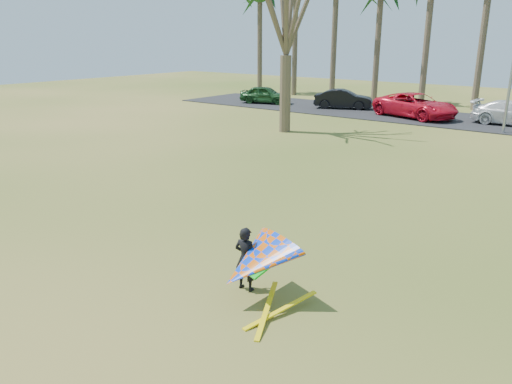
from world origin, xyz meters
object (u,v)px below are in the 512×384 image
Objects in this scene: bare_tree_left at (287,2)px; car_2 at (415,105)px; car_0 at (265,95)px; car_1 at (343,99)px; kite_flyer at (255,262)px.

bare_tree_left reaches higher than car_2.
car_2 is at bearing -105.67° from car_0.
car_2 is (12.23, 0.14, 0.11)m from car_0.
car_1 is 28.96m from kite_flyer.
bare_tree_left reaches higher than kite_flyer.
car_2 is at bearing 66.37° from bare_tree_left.
bare_tree_left is 12.05m from car_1.
car_1 is at bearing 114.74° from kite_flyer.
car_0 is 0.71× the size of car_2.
bare_tree_left is 2.29× the size of car_1.
car_0 is (-8.18, 9.12, -6.17)m from bare_tree_left.
car_0 is 0.95× the size of car_1.
car_0 is 31.29m from kite_flyer.
car_2 is 2.38× the size of kite_flyer.
kite_flyer is at bearing -147.14° from car_2.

